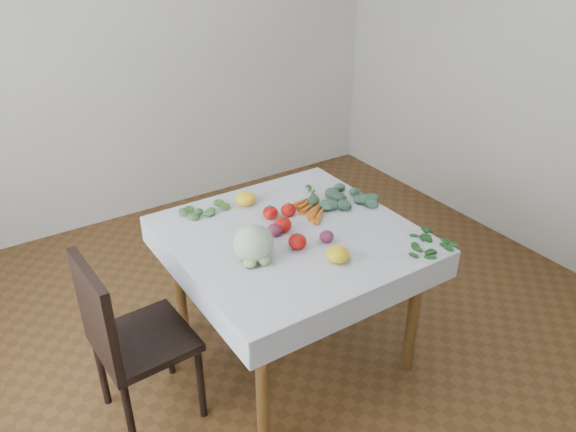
# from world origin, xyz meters

# --- Properties ---
(ground) EXTENTS (4.00, 4.00, 0.00)m
(ground) POSITION_xyz_m (0.00, 0.00, 0.00)
(ground) COLOR brown
(back_wall) EXTENTS (4.00, 0.04, 2.70)m
(back_wall) POSITION_xyz_m (0.00, 2.00, 1.35)
(back_wall) COLOR silver
(back_wall) RESTS_ON ground
(table) EXTENTS (1.00, 1.00, 0.75)m
(table) POSITION_xyz_m (0.00, 0.00, 0.65)
(table) COLOR brown
(table) RESTS_ON ground
(tablecloth) EXTENTS (1.12, 1.12, 0.01)m
(tablecloth) POSITION_xyz_m (0.00, 0.00, 0.75)
(tablecloth) COLOR white
(tablecloth) RESTS_ON table
(chair) EXTENTS (0.42, 0.42, 0.90)m
(chair) POSITION_xyz_m (-0.86, 0.02, 0.51)
(chair) COLOR black
(chair) RESTS_ON ground
(cabbage) EXTENTS (0.24, 0.24, 0.17)m
(cabbage) POSITION_xyz_m (-0.27, -0.09, 0.84)
(cabbage) COLOR #AFC6A6
(cabbage) RESTS_ON tablecloth
(tomato_a) EXTENTS (0.10, 0.10, 0.07)m
(tomato_a) POSITION_xyz_m (0.08, 0.15, 0.79)
(tomato_a) COLOR #B90E0C
(tomato_a) RESTS_ON tablecloth
(tomato_b) EXTENTS (0.11, 0.11, 0.08)m
(tomato_b) POSITION_xyz_m (-0.03, 0.04, 0.79)
(tomato_b) COLOR #B90E0C
(tomato_b) RESTS_ON tablecloth
(tomato_c) EXTENTS (0.11, 0.11, 0.07)m
(tomato_c) POSITION_xyz_m (-0.06, -0.13, 0.79)
(tomato_c) COLOR #B90E0C
(tomato_c) RESTS_ON tablecloth
(tomato_d) EXTENTS (0.08, 0.08, 0.07)m
(tomato_d) POSITION_xyz_m (-0.01, 0.18, 0.79)
(tomato_d) COLOR #B90E0C
(tomato_d) RESTS_ON tablecloth
(heirloom_back) EXTENTS (0.11, 0.11, 0.08)m
(heirloom_back) POSITION_xyz_m (-0.04, 0.38, 0.79)
(heirloom_back) COLOR yellow
(heirloom_back) RESTS_ON tablecloth
(heirloom_front) EXTENTS (0.13, 0.13, 0.07)m
(heirloom_front) POSITION_xyz_m (0.04, -0.31, 0.79)
(heirloom_front) COLOR yellow
(heirloom_front) RESTS_ON tablecloth
(onion_a) EXTENTS (0.07, 0.07, 0.06)m
(onion_a) POSITION_xyz_m (0.09, -0.16, 0.79)
(onion_a) COLOR #501730
(onion_a) RESTS_ON tablecloth
(onion_b) EXTENTS (0.09, 0.09, 0.06)m
(onion_b) POSITION_xyz_m (-0.08, 0.03, 0.79)
(onion_b) COLOR #501730
(onion_b) RESTS_ON tablecloth
(tomatillo_cluster) EXTENTS (0.09, 0.12, 0.05)m
(tomatillo_cluster) POSITION_xyz_m (-0.27, -0.13, 0.78)
(tomatillo_cluster) COLOR #AFC974
(tomatillo_cluster) RESTS_ON tablecloth
(carrot_bunch) EXTENTS (0.21, 0.28, 0.03)m
(carrot_bunch) POSITION_xyz_m (0.23, 0.15, 0.77)
(carrot_bunch) COLOR orange
(carrot_bunch) RESTS_ON tablecloth
(kale_bunch) EXTENTS (0.29, 0.28, 0.04)m
(kale_bunch) POSITION_xyz_m (0.39, 0.12, 0.78)
(kale_bunch) COLOR #385B45
(kale_bunch) RESTS_ON tablecloth
(basil_bunch) EXTENTS (0.24, 0.21, 0.01)m
(basil_bunch) POSITION_xyz_m (0.46, -0.44, 0.76)
(basil_bunch) COLOR #174A19
(basil_bunch) RESTS_ON tablecloth
(dill_bunch) EXTENTS (0.24, 0.18, 0.02)m
(dill_bunch) POSITION_xyz_m (-0.27, 0.44, 0.77)
(dill_bunch) COLOR #4B7837
(dill_bunch) RESTS_ON tablecloth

